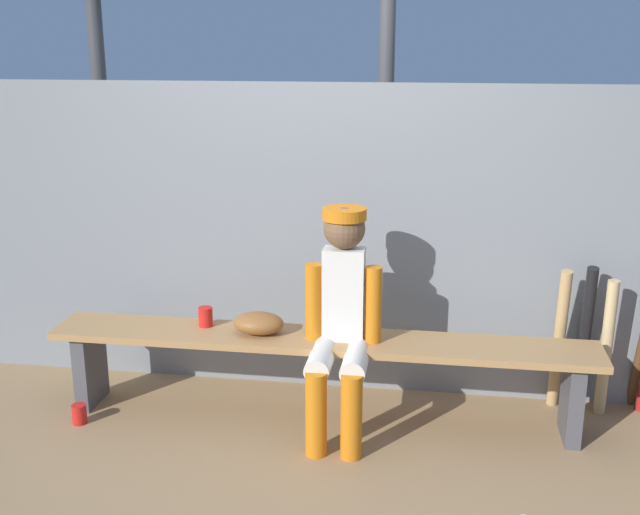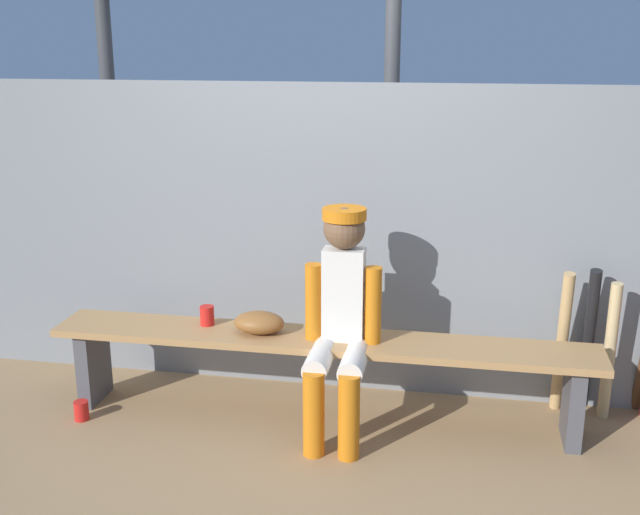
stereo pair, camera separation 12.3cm
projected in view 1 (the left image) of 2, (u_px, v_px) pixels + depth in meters
The scene contains 10 objects.
ground_plane at pixel (320, 419), 4.33m from camera, with size 30.00×30.00×0.00m, color #9E7A51.
chainlink_fence at pixel (332, 241), 4.52m from camera, with size 4.97×0.03×1.82m, color gray.
dugout_bench at pixel (320, 354), 4.22m from camera, with size 2.99×0.36×0.49m.
player_seated at pixel (341, 315), 4.02m from camera, with size 0.41×0.55×1.22m.
baseball_glove at pixel (259, 323), 4.23m from camera, with size 0.28×0.20×0.12m, color brown.
bat_wood_tan at pixel (559, 340), 4.33m from camera, with size 0.06×0.06×0.86m, color tan.
bat_aluminum_black at pixel (585, 337), 4.35m from camera, with size 0.06×0.06×0.87m, color black.
bat_wood_natural at pixel (606, 348), 4.27m from camera, with size 0.06×0.06×0.81m, color tan.
cup_on_ground at pixel (79, 414), 4.27m from camera, with size 0.08×0.08×0.11m, color red.
cup_on_bench at pixel (206, 317), 4.34m from camera, with size 0.08×0.08×0.11m, color red.
Camera 1 is at (0.60, -3.87, 2.06)m, focal length 43.35 mm.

